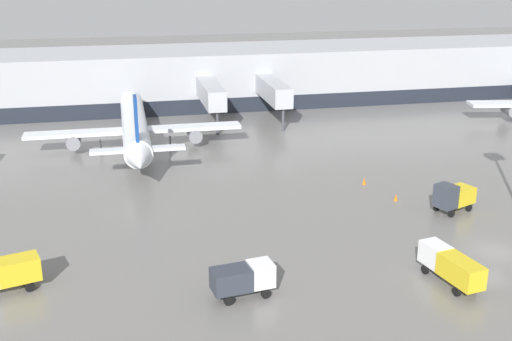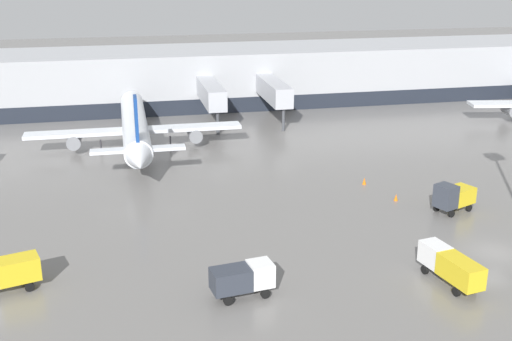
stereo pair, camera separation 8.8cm
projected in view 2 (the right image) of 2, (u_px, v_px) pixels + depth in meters
ground_plane at (494, 252)px, 53.35m from camera, size 320.00×320.00×0.00m
terminal_building at (295, 73)px, 109.17m from camera, size 160.00×30.06×9.00m
parked_jet_0 at (135, 126)px, 80.72m from camera, size 26.96×35.48×9.34m
service_truck_0 at (451, 265)px, 47.87m from camera, size 2.66×6.15×2.45m
service_truck_1 at (453, 196)px, 61.42m from camera, size 4.53×3.34×2.93m
service_truck_2 at (6, 272)px, 46.77m from camera, size 5.10×3.06×2.46m
service_truck_3 at (242, 278)px, 46.04m from camera, size 4.71×2.45×2.46m
traffic_cone_3 at (396, 197)px, 64.57m from camera, size 0.39×0.39×0.69m
traffic_cone_4 at (364, 181)px, 69.16m from camera, size 0.41×0.41×0.78m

